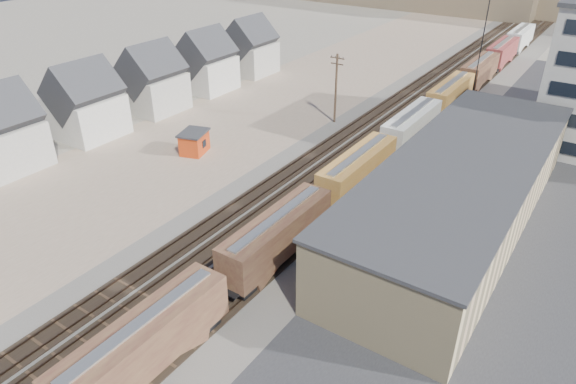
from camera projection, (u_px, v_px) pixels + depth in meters
The scene contains 11 objects.
ground at pixel (167, 308), 40.71m from camera, with size 300.00×300.00×0.00m, color #6B6356.
ballast_bed at pixel (410, 117), 76.79m from camera, with size 18.00×200.00×0.06m, color #4C4742.
dirt_yard at pixel (263, 110), 79.32m from camera, with size 24.00×180.00×0.03m, color #7C6855.
asphalt_lot at pixel (549, 201), 55.25m from camera, with size 26.00×120.00×0.04m, color #232326.
rail_tracks at pixel (407, 116), 77.01m from camera, with size 11.40×200.00×0.24m.
freight_train at pixel (432, 109), 72.12m from camera, with size 3.00×119.74×4.46m.
warehouse at pixel (461, 191), 49.66m from camera, with size 12.40×40.40×7.25m.
utility_pole_north at pixel (336, 87), 72.56m from camera, with size 2.20×0.32×10.00m.
radio_mast at pixel (481, 48), 76.61m from camera, with size 1.20×0.16×18.00m.
townhouse_row at pixel (121, 93), 73.19m from camera, with size 8.15×68.16×10.47m.
maintenance_shed at pixel (194, 142), 65.25m from camera, with size 4.08×4.66×2.88m.
Camera 1 is at (25.31, -20.24, 28.02)m, focal length 32.00 mm.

